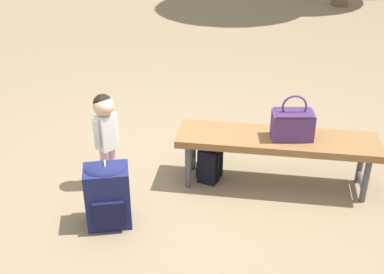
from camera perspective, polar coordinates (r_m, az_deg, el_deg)
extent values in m
plane|color=#7F6B51|center=(4.22, -1.98, -6.05)|extent=(40.00, 40.00, 0.00)
cube|color=brown|center=(4.14, 9.46, -0.35)|extent=(1.62, 0.47, 0.06)
cylinder|color=#47474C|center=(4.17, -0.45, -3.28)|extent=(0.05, 0.05, 0.39)
cylinder|color=#47474C|center=(4.41, 0.12, -1.37)|extent=(0.05, 0.05, 0.39)
cylinder|color=#47474C|center=(4.22, 18.76, -4.61)|extent=(0.05, 0.05, 0.39)
cylinder|color=#47474C|center=(4.45, 18.26, -2.65)|extent=(0.05, 0.05, 0.39)
cylinder|color=#47474C|center=(4.34, -0.16, -3.37)|extent=(0.05, 0.28, 0.04)
cylinder|color=#47474C|center=(4.38, 18.31, -4.66)|extent=(0.05, 0.28, 0.04)
cube|color=#4C2D66|center=(4.08, 11.12, 1.28)|extent=(0.34, 0.21, 0.22)
cube|color=#39224C|center=(4.04, 11.26, 2.61)|extent=(0.30, 0.21, 0.02)
torus|color=#4C2D66|center=(4.01, 11.33, 3.31)|extent=(0.20, 0.03, 0.20)
cylinder|color=#E5B2C6|center=(4.28, -8.75, -3.09)|extent=(0.07, 0.07, 0.35)
cylinder|color=#E5B2C6|center=(4.24, -9.66, -3.47)|extent=(0.07, 0.07, 0.35)
ellipsoid|color=white|center=(4.35, -8.45, -4.91)|extent=(0.10, 0.10, 0.04)
ellipsoid|color=white|center=(4.31, -9.35, -5.30)|extent=(0.10, 0.10, 0.04)
cube|color=white|center=(4.10, -9.55, 0.53)|extent=(0.16, 0.17, 0.30)
cylinder|color=white|center=(4.13, -8.58, 1.09)|extent=(0.05, 0.05, 0.25)
cylinder|color=white|center=(4.06, -10.58, 0.32)|extent=(0.05, 0.05, 0.25)
sphere|color=beige|center=(4.00, -9.81, 3.44)|extent=(0.16, 0.16, 0.16)
sphere|color=black|center=(4.00, -9.90, 3.69)|extent=(0.15, 0.15, 0.15)
cube|color=#191E4C|center=(3.80, -9.33, -6.52)|extent=(0.37, 0.31, 0.47)
ellipsoid|color=#191E4C|center=(3.68, -9.61, -3.67)|extent=(0.35, 0.29, 0.11)
cube|color=black|center=(3.74, -9.24, -8.58)|extent=(0.23, 0.09, 0.21)
cube|color=black|center=(3.91, -8.28, -5.38)|extent=(0.06, 0.03, 0.40)
cube|color=black|center=(3.91, -10.39, -5.52)|extent=(0.06, 0.03, 0.40)
torus|color=#B2B2B7|center=(3.66, -9.66, -3.10)|extent=(0.03, 0.08, 0.08)
cube|color=black|center=(4.30, 2.05, -2.92)|extent=(0.21, 0.24, 0.30)
ellipsoid|color=black|center=(4.22, 2.08, -1.24)|extent=(0.20, 0.23, 0.07)
cube|color=black|center=(4.35, 0.98, -3.19)|extent=(0.06, 0.14, 0.14)
cube|color=black|center=(4.23, 2.85, -3.46)|extent=(0.02, 0.04, 0.26)
cube|color=black|center=(4.31, 3.31, -2.86)|extent=(0.02, 0.04, 0.26)
torus|color=black|center=(4.21, 2.09, -0.92)|extent=(0.05, 0.02, 0.05)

